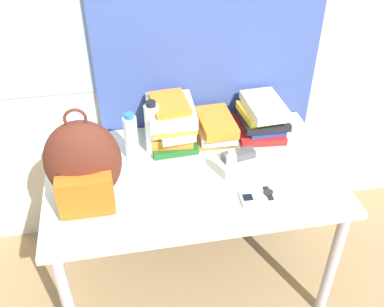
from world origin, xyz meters
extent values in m
cube|color=silver|center=(0.00, 0.86, 1.25)|extent=(6.00, 0.05, 2.50)
cube|color=#9EBCD1|center=(-0.51, 0.83, 1.30)|extent=(1.10, 0.01, 0.80)
cube|color=#384C93|center=(0.16, 0.81, 1.25)|extent=(1.08, 0.04, 2.50)
cube|color=beige|center=(0.00, 0.39, 0.69)|extent=(1.28, 0.78, 0.03)
cylinder|color=#B2B2B7|center=(-0.58, 0.06, 0.34)|extent=(0.05, 0.05, 0.67)
cylinder|color=#B2B2B7|center=(0.58, 0.06, 0.34)|extent=(0.05, 0.05, 0.67)
cylinder|color=#B2B2B7|center=(-0.58, 0.72, 0.34)|extent=(0.05, 0.05, 0.67)
cylinder|color=#B2B2B7|center=(0.58, 0.72, 0.34)|extent=(0.05, 0.05, 0.67)
ellipsoid|color=#512319|center=(-0.45, 0.31, 0.88)|extent=(0.30, 0.19, 0.37)
cube|color=#E05B19|center=(-0.45, 0.19, 0.81)|extent=(0.21, 0.07, 0.17)
torus|color=#512319|center=(-0.45, 0.31, 1.08)|extent=(0.09, 0.01, 0.09)
cube|color=#1E5623|center=(-0.06, 0.63, 0.72)|extent=(0.22, 0.28, 0.03)
cube|color=orange|center=(-0.05, 0.62, 0.76)|extent=(0.21, 0.23, 0.05)
cube|color=silver|center=(-0.05, 0.63, 0.80)|extent=(0.18, 0.29, 0.04)
cube|color=yellow|center=(-0.06, 0.63, 0.83)|extent=(0.21, 0.28, 0.03)
cube|color=silver|center=(-0.05, 0.63, 0.87)|extent=(0.22, 0.28, 0.06)
cube|color=orange|center=(-0.06, 0.62, 0.92)|extent=(0.17, 0.23, 0.03)
cube|color=olive|center=(0.15, 0.64, 0.71)|extent=(0.20, 0.23, 0.03)
cube|color=silver|center=(0.16, 0.63, 0.75)|extent=(0.19, 0.25, 0.04)
cube|color=orange|center=(0.16, 0.62, 0.79)|extent=(0.17, 0.26, 0.05)
cube|color=red|center=(0.38, 0.63, 0.72)|extent=(0.24, 0.28, 0.03)
cube|color=navy|center=(0.40, 0.63, 0.75)|extent=(0.18, 0.21, 0.03)
cube|color=black|center=(0.39, 0.64, 0.78)|extent=(0.22, 0.25, 0.03)
cube|color=yellow|center=(0.38, 0.63, 0.82)|extent=(0.20, 0.22, 0.04)
cube|color=silver|center=(0.39, 0.62, 0.86)|extent=(0.18, 0.28, 0.04)
cylinder|color=silver|center=(-0.25, 0.54, 0.81)|extent=(0.06, 0.06, 0.21)
cylinder|color=#286BB7|center=(-0.25, 0.54, 0.92)|extent=(0.04, 0.04, 0.02)
cylinder|color=white|center=(-0.15, 0.57, 0.82)|extent=(0.07, 0.07, 0.25)
cylinder|color=black|center=(-0.15, 0.57, 0.96)|extent=(0.04, 0.04, 0.02)
cylinder|color=white|center=(0.15, 0.30, 0.77)|extent=(0.04, 0.04, 0.14)
cylinder|color=white|center=(0.15, 0.30, 0.85)|extent=(0.03, 0.03, 0.02)
cube|color=#B7BCC6|center=(0.19, 0.16, 0.71)|extent=(0.06, 0.09, 0.02)
cube|color=black|center=(0.19, 0.16, 0.72)|extent=(0.04, 0.04, 0.00)
cube|color=#47474C|center=(0.23, 0.44, 0.72)|extent=(0.16, 0.08, 0.04)
cube|color=black|center=(0.29, 0.19, 0.70)|extent=(0.02, 0.08, 0.00)
cylinder|color=#232328|center=(0.29, 0.19, 0.71)|extent=(0.04, 0.04, 0.01)
camera|label=1|loc=(-0.28, -1.12, 1.97)|focal=42.00mm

